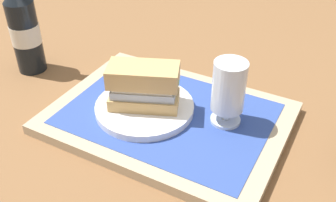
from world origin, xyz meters
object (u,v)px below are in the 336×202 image
Objects in this scene: sandwich at (146,86)px; second_bottle at (24,28)px; beer_glass at (228,91)px; plate at (145,107)px.

sandwich is 0.54× the size of second_bottle.
beer_glass is 0.48m from second_bottle.
second_bottle is at bearing -179.48° from beer_glass.
beer_glass is at bearing -6.30° from sandwich.
second_bottle is (-0.33, 0.04, 0.08)m from plate.
plate is at bearing -163.85° from beer_glass.
sandwich is at bearing -163.99° from beer_glass.
sandwich is 0.15m from beer_glass.
second_bottle is at bearing 151.29° from sandwich.
beer_glass is (0.15, 0.04, 0.01)m from sandwich.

